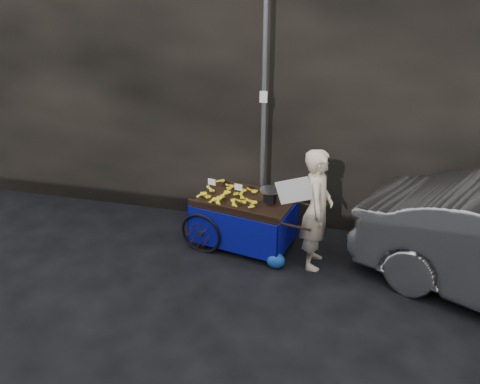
# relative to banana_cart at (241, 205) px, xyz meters

# --- Properties ---
(ground) EXTENTS (80.00, 80.00, 0.00)m
(ground) POSITION_rel_banana_cart_xyz_m (-0.07, -0.75, -0.72)
(ground) COLOR black
(ground) RESTS_ON ground
(building_wall) EXTENTS (13.50, 2.00, 5.00)m
(building_wall) POSITION_rel_banana_cart_xyz_m (0.33, 1.85, 1.78)
(building_wall) COLOR black
(building_wall) RESTS_ON ground
(street_pole) EXTENTS (0.12, 0.10, 4.00)m
(street_pole) POSITION_rel_banana_cart_xyz_m (0.23, 0.55, 1.29)
(street_pole) COLOR slate
(street_pole) RESTS_ON ground
(banana_cart) EXTENTS (2.28, 1.35, 1.16)m
(banana_cart) POSITION_rel_banana_cart_xyz_m (0.00, 0.00, 0.00)
(banana_cart) COLOR black
(banana_cart) RESTS_ON ground
(vendor) EXTENTS (0.87, 0.71, 1.91)m
(vendor) POSITION_rel_banana_cart_xyz_m (1.25, -0.32, 0.24)
(vendor) COLOR beige
(vendor) RESTS_ON ground
(plastic_bag) EXTENTS (0.29, 0.23, 0.26)m
(plastic_bag) POSITION_rel_banana_cart_xyz_m (0.70, -0.58, -0.59)
(plastic_bag) COLOR blue
(plastic_bag) RESTS_ON ground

